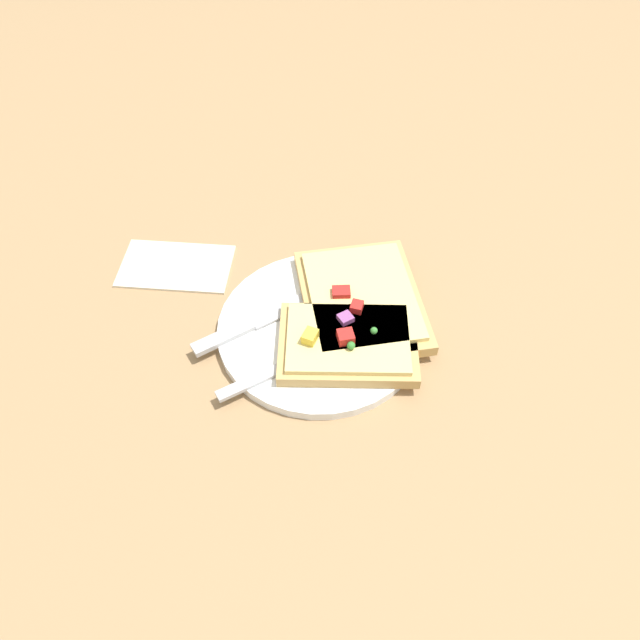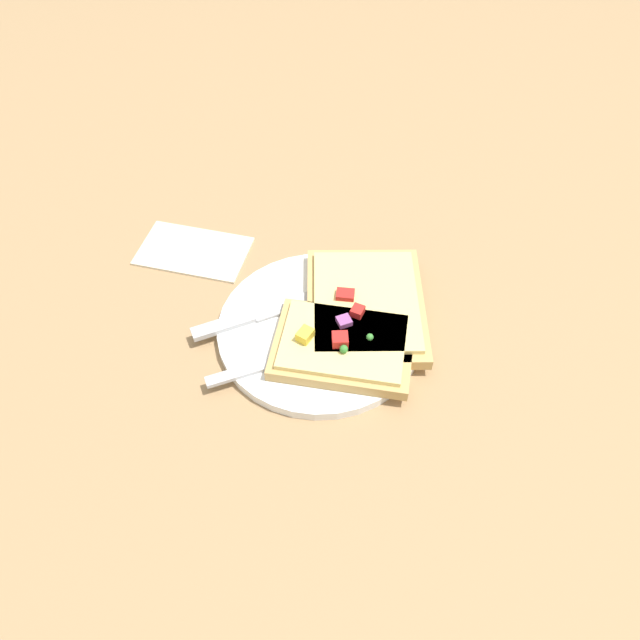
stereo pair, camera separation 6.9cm
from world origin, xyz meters
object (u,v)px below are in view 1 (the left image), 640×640
at_px(napkin, 176,265).
at_px(pizza_slice_corner, 347,342).
at_px(plate, 320,329).
at_px(knife, 258,321).
at_px(pizza_slice_main, 361,299).
at_px(fork, 317,352).

bearing_deg(napkin, pizza_slice_corner, 151.90).
relative_size(plate, knife, 1.42).
xyz_separation_m(pizza_slice_corner, napkin, (0.22, -0.12, -0.02)).
bearing_deg(pizza_slice_main, pizza_slice_corner, 154.66).
relative_size(knife, pizza_slice_main, 0.83).
xyz_separation_m(pizza_slice_main, napkin, (0.23, -0.05, -0.02)).
height_order(pizza_slice_main, pizza_slice_corner, pizza_slice_corner).
relative_size(pizza_slice_corner, napkin, 1.14).
height_order(fork, knife, knife).
distance_m(plate, napkin, 0.21).
distance_m(fork, napkin, 0.23).
bearing_deg(pizza_slice_corner, fork, -166.41).
relative_size(fork, pizza_slice_main, 0.94).
xyz_separation_m(fork, knife, (0.07, -0.04, 0.00)).
xyz_separation_m(pizza_slice_main, pizza_slice_corner, (0.01, 0.06, 0.00)).
relative_size(pizza_slice_main, pizza_slice_corner, 1.26).
distance_m(plate, fork, 0.04).
bearing_deg(fork, pizza_slice_corner, -16.90).
distance_m(knife, napkin, 0.15).
bearing_deg(knife, plate, -35.76).
bearing_deg(pizza_slice_corner, pizza_slice_main, 75.08).
height_order(fork, pizza_slice_main, pizza_slice_main).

